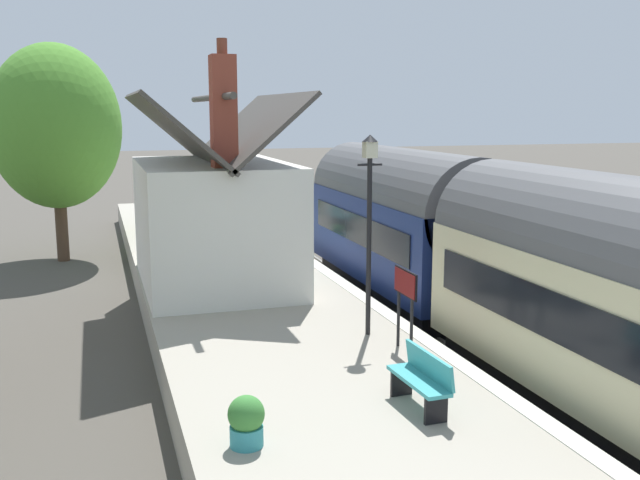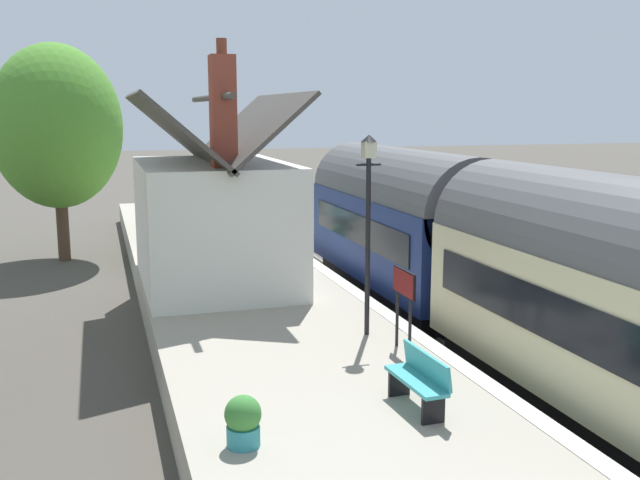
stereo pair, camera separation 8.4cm
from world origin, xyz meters
name	(u,v)px [view 2 (the right image)]	position (x,y,z in m)	size (l,w,h in m)	color
ground_plane	(351,288)	(0.00, 0.00, 0.00)	(160.00, 160.00, 0.00)	#4C473F
platform	(232,283)	(0.00, 3.64, 0.43)	(32.00, 5.28, 0.87)	#A39B8C
platform_edge_coping	(313,262)	(0.00, 1.18, 0.87)	(32.00, 0.36, 0.02)	beige
rail_near	(400,282)	(0.00, -1.62, 0.07)	(52.00, 0.08, 0.14)	gray
rail_far	(356,286)	(0.00, -0.18, 0.07)	(52.00, 0.08, 0.14)	gray
train	(479,252)	(-6.04, -0.90, 2.21)	(17.04, 2.73, 4.32)	black
station_building	(214,217)	(-1.66, 4.37, 2.61)	(6.24, 3.95, 6.08)	white
bench_platform_end	(419,379)	(-10.70, 2.69, 1.34)	(1.42, 0.50, 0.88)	teal
bench_mid_platform	(229,220)	(5.99, 2.66, 1.34)	(1.40, 0.44, 0.88)	teal
planter_edge_far	(209,208)	(9.91, 2.81, 1.32)	(0.58, 0.58, 0.88)	teal
planter_edge_near	(178,218)	(8.35, 4.27, 1.15)	(0.78, 0.32, 0.59)	teal
planter_by_door	(273,236)	(3.20, 1.64, 1.15)	(0.87, 0.32, 0.60)	teal
planter_bench_right	(243,421)	(-11.15, 5.49, 1.23)	(0.50, 0.50, 0.71)	teal
planter_under_sign	(232,209)	(10.06, 1.79, 1.18)	(0.43, 0.43, 0.64)	gray
lamp_post_platform	(368,198)	(-7.00, 2.14, 3.64)	(0.32, 0.50, 4.02)	black
station_sign_board	(404,290)	(-8.17, 1.85, 2.05)	(0.96, 0.06, 1.57)	black
tree_mid_background	(57,127)	(6.97, 8.49, 4.78)	(5.06, 4.52, 7.66)	#4C3828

